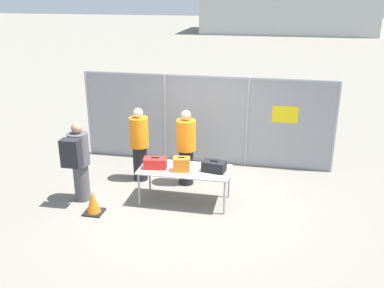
# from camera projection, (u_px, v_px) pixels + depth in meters

# --- Properties ---
(ground_plane) EXTENTS (120.00, 120.00, 0.00)m
(ground_plane) POSITION_uv_depth(u_px,v_px,m) (188.00, 198.00, 8.96)
(ground_plane) COLOR slate
(fence_section) EXTENTS (6.18, 0.07, 2.20)m
(fence_section) POSITION_uv_depth(u_px,v_px,m) (206.00, 118.00, 10.43)
(fence_section) COLOR #9EA0A5
(fence_section) RESTS_ON ground_plane
(inspection_table) EXTENTS (1.84, 0.84, 0.73)m
(inspection_table) POSITION_uv_depth(u_px,v_px,m) (185.00, 171.00, 8.59)
(inspection_table) COLOR #B2B2AD
(inspection_table) RESTS_ON ground_plane
(suitcase_red) EXTENTS (0.49, 0.32, 0.24)m
(suitcase_red) POSITION_uv_depth(u_px,v_px,m) (155.00, 163.00, 8.59)
(suitcase_red) COLOR red
(suitcase_red) RESTS_ON inspection_table
(suitcase_orange) EXTENTS (0.35, 0.28, 0.30)m
(suitcase_orange) POSITION_uv_depth(u_px,v_px,m) (182.00, 164.00, 8.45)
(suitcase_orange) COLOR orange
(suitcase_orange) RESTS_ON inspection_table
(suitcase_black) EXTENTS (0.49, 0.34, 0.23)m
(suitcase_black) POSITION_uv_depth(u_px,v_px,m) (214.00, 166.00, 8.44)
(suitcase_black) COLOR black
(suitcase_black) RESTS_ON inspection_table
(traveler_hooded) EXTENTS (0.41, 0.64, 1.67)m
(traveler_hooded) POSITION_uv_depth(u_px,v_px,m) (78.00, 160.00, 8.55)
(traveler_hooded) COLOR #4C4C51
(traveler_hooded) RESTS_ON ground_plane
(security_worker_near) EXTENTS (0.42, 0.42, 1.70)m
(security_worker_near) POSITION_uv_depth(u_px,v_px,m) (186.00, 147.00, 9.34)
(security_worker_near) COLOR black
(security_worker_near) RESTS_ON ground_plane
(security_worker_far) EXTENTS (0.42, 0.42, 1.70)m
(security_worker_far) POSITION_uv_depth(u_px,v_px,m) (139.00, 143.00, 9.55)
(security_worker_far) COLOR black
(security_worker_far) RESTS_ON ground_plane
(utility_trailer) EXTENTS (3.80, 2.00, 0.71)m
(utility_trailer) POSITION_uv_depth(u_px,v_px,m) (238.00, 131.00, 11.85)
(utility_trailer) COLOR white
(utility_trailer) RESTS_ON ground_plane
(distant_hangar) EXTENTS (15.87, 8.17, 5.98)m
(distant_hangar) POSITION_uv_depth(u_px,v_px,m) (288.00, 0.00, 41.06)
(distant_hangar) COLOR #B2B7B2
(distant_hangar) RESTS_ON ground_plane
(traffic_cone) EXTENTS (0.36, 0.36, 0.46)m
(traffic_cone) POSITION_uv_depth(u_px,v_px,m) (93.00, 203.00, 8.31)
(traffic_cone) COLOR black
(traffic_cone) RESTS_ON ground_plane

